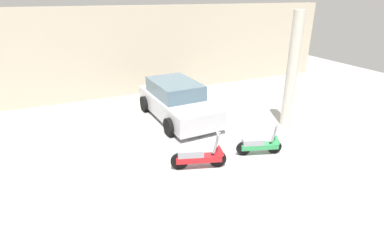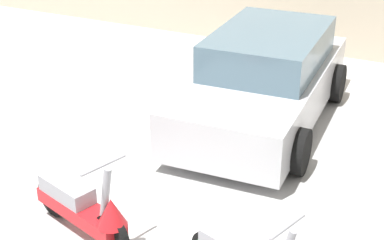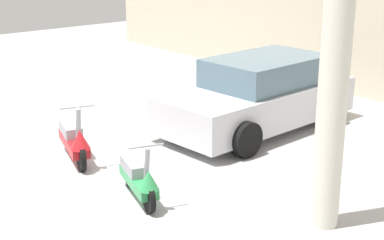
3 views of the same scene
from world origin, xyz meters
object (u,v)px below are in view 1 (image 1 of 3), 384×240
object	(u,v)px
scooter_front_left	(201,155)
car_rear_left	(177,101)
support_column_side	(292,71)
scooter_front_right	(261,144)

from	to	relation	value
scooter_front_left	car_rear_left	world-z (taller)	car_rear_left
support_column_side	scooter_front_right	bearing A→B (deg)	-145.92
support_column_side	car_rear_left	bearing A→B (deg)	146.51
scooter_front_left	car_rear_left	distance (m)	3.72
scooter_front_left	support_column_side	world-z (taller)	support_column_side
scooter_front_left	support_column_side	distance (m)	4.61
scooter_front_right	car_rear_left	xyz separation A→B (m)	(-1.23, 3.68, 0.33)
scooter_front_left	scooter_front_right	bearing A→B (deg)	16.10
scooter_front_right	support_column_side	distance (m)	3.06
scooter_front_left	car_rear_left	size ratio (longest dim) A/B	0.36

